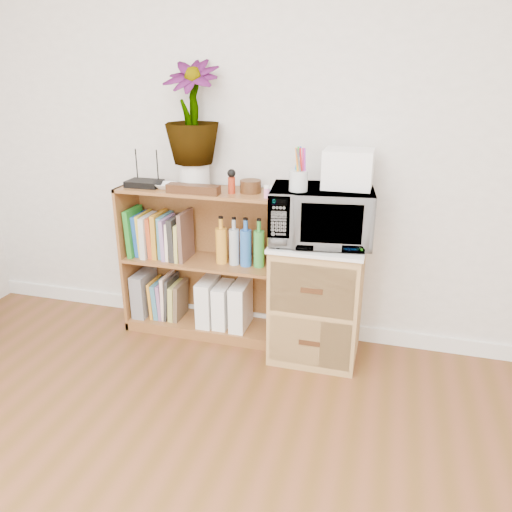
% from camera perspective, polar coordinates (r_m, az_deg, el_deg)
% --- Properties ---
extents(skirting_board, '(4.00, 0.02, 0.10)m').
position_cam_1_polar(skirting_board, '(3.36, 0.56, -7.30)').
color(skirting_board, white).
rests_on(skirting_board, ground).
extents(bookshelf, '(1.00, 0.30, 0.95)m').
position_cam_1_polar(bookshelf, '(3.16, -6.22, -0.82)').
color(bookshelf, brown).
rests_on(bookshelf, ground).
extents(wicker_unit, '(0.50, 0.45, 0.70)m').
position_cam_1_polar(wicker_unit, '(2.97, 6.99, -5.03)').
color(wicker_unit, '#9E7542').
rests_on(wicker_unit, ground).
extents(microwave, '(0.59, 0.44, 0.30)m').
position_cam_1_polar(microwave, '(2.77, 7.43, 4.64)').
color(microwave, white).
rests_on(microwave, wicker_unit).
extents(pen_cup, '(0.10, 0.10, 0.11)m').
position_cam_1_polar(pen_cup, '(2.64, 4.87, 8.57)').
color(pen_cup, silver).
rests_on(pen_cup, microwave).
extents(small_appliance, '(0.26, 0.22, 0.20)m').
position_cam_1_polar(small_appliance, '(2.74, 10.49, 9.79)').
color(small_appliance, white).
rests_on(small_appliance, microwave).
extents(router, '(0.21, 0.14, 0.04)m').
position_cam_1_polar(router, '(3.14, -12.64, 8.09)').
color(router, black).
rests_on(router, bookshelf).
extents(white_bowl, '(0.13, 0.13, 0.03)m').
position_cam_1_polar(white_bowl, '(3.07, -10.29, 7.90)').
color(white_bowl, white).
rests_on(white_bowl, bookshelf).
extents(plant_pot, '(0.18, 0.18, 0.15)m').
position_cam_1_polar(plant_pot, '(3.03, -7.03, 9.09)').
color(plant_pot, silver).
rests_on(plant_pot, bookshelf).
extents(potted_plant, '(0.32, 0.32, 0.57)m').
position_cam_1_polar(potted_plant, '(2.98, -7.34, 15.93)').
color(potted_plant, '#33692A').
rests_on(potted_plant, plant_pot).
extents(trinket_box, '(0.31, 0.08, 0.05)m').
position_cam_1_polar(trinket_box, '(2.92, -7.19, 7.60)').
color(trinket_box, '#321D0D').
rests_on(trinket_box, bookshelf).
extents(kokeshi_doll, '(0.04, 0.04, 0.09)m').
position_cam_1_polar(kokeshi_doll, '(2.90, -2.80, 8.08)').
color(kokeshi_doll, maroon).
rests_on(kokeshi_doll, bookshelf).
extents(wooden_bowl, '(0.12, 0.12, 0.07)m').
position_cam_1_polar(wooden_bowl, '(2.92, -0.63, 7.97)').
color(wooden_bowl, '#35200E').
rests_on(wooden_bowl, bookshelf).
extents(paint_jars, '(0.11, 0.04, 0.05)m').
position_cam_1_polar(paint_jars, '(2.79, 1.87, 7.14)').
color(paint_jars, pink).
rests_on(paint_jars, bookshelf).
extents(file_box, '(0.09, 0.24, 0.29)m').
position_cam_1_polar(file_box, '(3.44, -12.63, -4.09)').
color(file_box, gray).
rests_on(file_box, bookshelf).
extents(magazine_holder_left, '(0.10, 0.24, 0.30)m').
position_cam_1_polar(magazine_holder_left, '(3.24, -5.47, -5.13)').
color(magazine_holder_left, white).
rests_on(magazine_holder_left, bookshelf).
extents(magazine_holder_mid, '(0.09, 0.22, 0.28)m').
position_cam_1_polar(magazine_holder_mid, '(3.22, -3.74, -5.56)').
color(magazine_holder_mid, white).
rests_on(magazine_holder_mid, bookshelf).
extents(magazine_holder_right, '(0.09, 0.24, 0.30)m').
position_cam_1_polar(magazine_holder_right, '(3.18, -1.75, -5.64)').
color(magazine_holder_right, white).
rests_on(magazine_holder_right, bookshelf).
extents(cookbooks, '(0.38, 0.20, 0.31)m').
position_cam_1_polar(cookbooks, '(3.22, -10.86, 2.35)').
color(cookbooks, '#1F7722').
rests_on(cookbooks, bookshelf).
extents(liquor_bottles, '(0.46, 0.07, 0.30)m').
position_cam_1_polar(liquor_bottles, '(3.00, -0.46, 1.54)').
color(liquor_bottles, orange).
rests_on(liquor_bottles, bookshelf).
extents(lower_books, '(0.22, 0.19, 0.30)m').
position_cam_1_polar(lower_books, '(3.37, -9.95, -4.77)').
color(lower_books, orange).
rests_on(lower_books, bookshelf).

